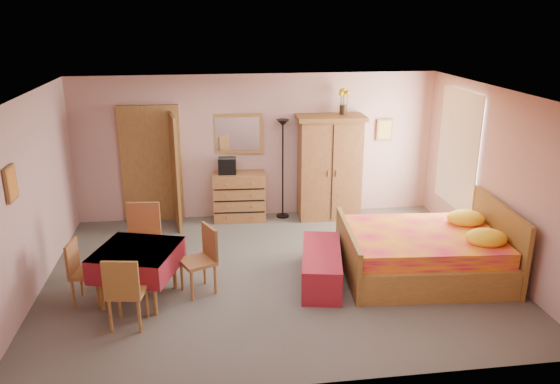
{
  "coord_description": "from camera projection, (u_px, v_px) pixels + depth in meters",
  "views": [
    {
      "loc": [
        -0.92,
        -7.08,
        3.61
      ],
      "look_at": [
        0.1,
        0.3,
        1.15
      ],
      "focal_mm": 35.0,
      "sensor_mm": 36.0,
      "label": 1
    }
  ],
  "objects": [
    {
      "name": "bench",
      "position": [
        321.0,
        266.0,
        7.61
      ],
      "size": [
        0.79,
        1.49,
        0.47
      ],
      "primitive_type": "cube",
      "rotation": [
        0.0,
        0.0,
        -0.2
      ],
      "color": "maroon",
      "rests_on": "floor"
    },
    {
      "name": "stereo",
      "position": [
        227.0,
        166.0,
        9.66
      ],
      "size": [
        0.33,
        0.25,
        0.29
      ],
      "primitive_type": "cube",
      "rotation": [
        0.0,
        0.0,
        -0.09
      ],
      "color": "black",
      "rests_on": "chest_of_drawers"
    },
    {
      "name": "dining_table",
      "position": [
        139.0,
        274.0,
        7.13
      ],
      "size": [
        1.23,
        1.23,
        0.72
      ],
      "primitive_type": "cube",
      "rotation": [
        0.0,
        0.0,
        -0.3
      ],
      "color": "maroon",
      "rests_on": "floor"
    },
    {
      "name": "wall_mirror",
      "position": [
        237.0,
        134.0,
        9.72
      ],
      "size": [
        0.92,
        0.12,
        0.72
      ],
      "primitive_type": "cube",
      "rotation": [
        0.0,
        0.0,
        -0.07
      ],
      "color": "white",
      "rests_on": "wall_back"
    },
    {
      "name": "wardrobe",
      "position": [
        329.0,
        168.0,
        9.83
      ],
      "size": [
        1.22,
        0.65,
        1.89
      ],
      "primitive_type": "cube",
      "rotation": [
        0.0,
        0.0,
        -0.03
      ],
      "color": "brown",
      "rests_on": "floor"
    },
    {
      "name": "floor",
      "position": [
        276.0,
        274.0,
        7.92
      ],
      "size": [
        6.5,
        6.5,
        0.0
      ],
      "primitive_type": "plane",
      "color": "#605C54",
      "rests_on": "ground"
    },
    {
      "name": "chair_south",
      "position": [
        127.0,
        290.0,
        6.49
      ],
      "size": [
        0.48,
        0.48,
        0.93
      ],
      "primitive_type": "cube",
      "rotation": [
        0.0,
        0.0,
        -0.16
      ],
      "color": "#A77338",
      "rests_on": "floor"
    },
    {
      "name": "ceiling",
      "position": [
        276.0,
        94.0,
        7.1
      ],
      "size": [
        6.5,
        6.5,
        0.0
      ],
      "primitive_type": "plane",
      "rotation": [
        3.14,
        0.0,
        0.0
      ],
      "color": "brown",
      "rests_on": "wall_back"
    },
    {
      "name": "chest_of_drawers",
      "position": [
        239.0,
        196.0,
        9.87
      ],
      "size": [
        0.96,
        0.52,
        0.88
      ],
      "primitive_type": "cube",
      "rotation": [
        0.0,
        0.0,
        -0.06
      ],
      "color": "#9F6435",
      "rests_on": "floor"
    },
    {
      "name": "picture_left",
      "position": [
        11.0,
        184.0,
        6.4
      ],
      "size": [
        0.04,
        0.32,
        0.42
      ],
      "primitive_type": "cube",
      "color": "orange",
      "rests_on": "wall_left"
    },
    {
      "name": "wall_right",
      "position": [
        497.0,
        179.0,
        7.93
      ],
      "size": [
        0.1,
        5.0,
        2.6
      ],
      "primitive_type": "cube",
      "color": "tan",
      "rests_on": "floor"
    },
    {
      "name": "bed",
      "position": [
        423.0,
        240.0,
        7.75
      ],
      "size": [
        2.41,
        1.97,
        1.05
      ],
      "primitive_type": "cube",
      "rotation": [
        0.0,
        0.0,
        -0.08
      ],
      "color": "#DC154C",
      "rests_on": "floor"
    },
    {
      "name": "wall_back",
      "position": [
        258.0,
        147.0,
        9.86
      ],
      "size": [
        6.5,
        0.1,
        2.6
      ],
      "primitive_type": "cube",
      "color": "tan",
      "rests_on": "floor"
    },
    {
      "name": "window",
      "position": [
        459.0,
        150.0,
        9.01
      ],
      "size": [
        0.08,
        1.4,
        1.95
      ],
      "primitive_type": "cube",
      "color": "white",
      "rests_on": "wall_right"
    },
    {
      "name": "sunflower_vase",
      "position": [
        343.0,
        101.0,
        9.59
      ],
      "size": [
        0.19,
        0.19,
        0.46
      ],
      "primitive_type": "cube",
      "rotation": [
        0.0,
        0.0,
        0.05
      ],
      "color": "gold",
      "rests_on": "wardrobe"
    },
    {
      "name": "wall_left",
      "position": [
        28.0,
        199.0,
        7.08
      ],
      "size": [
        0.1,
        5.0,
        2.6
      ],
      "primitive_type": "cube",
      "color": "tan",
      "rests_on": "floor"
    },
    {
      "name": "chair_east",
      "position": [
        198.0,
        261.0,
        7.27
      ],
      "size": [
        0.55,
        0.55,
        0.92
      ],
      "primitive_type": "cube",
      "rotation": [
        0.0,
        0.0,
        2.0
      ],
      "color": "#AF6D3B",
      "rests_on": "floor"
    },
    {
      "name": "chair_west",
      "position": [
        88.0,
        272.0,
        7.02
      ],
      "size": [
        0.43,
        0.43,
        0.85
      ],
      "primitive_type": "cube",
      "rotation": [
        0.0,
        0.0,
        -1.69
      ],
      "color": "#A86939",
      "rests_on": "floor"
    },
    {
      "name": "doorway",
      "position": [
        152.0,
        166.0,
        9.67
      ],
      "size": [
        1.06,
        0.12,
        2.15
      ],
      "primitive_type": "cube",
      "color": "#9E6B35",
      "rests_on": "floor"
    },
    {
      "name": "floor_lamp",
      "position": [
        283.0,
        169.0,
        9.85
      ],
      "size": [
        0.3,
        0.3,
        1.82
      ],
      "primitive_type": "cube",
      "rotation": [
        0.0,
        0.0,
        -0.4
      ],
      "color": "black",
      "rests_on": "floor"
    },
    {
      "name": "chair_north",
      "position": [
        142.0,
        241.0,
        7.74
      ],
      "size": [
        0.51,
        0.51,
        1.03
      ],
      "primitive_type": "cube",
      "rotation": [
        0.0,
        0.0,
        3.05
      ],
      "color": "#A06336",
      "rests_on": "floor"
    },
    {
      "name": "picture_back",
      "position": [
        384.0,
        130.0,
        10.06
      ],
      "size": [
        0.3,
        0.04,
        0.4
      ],
      "primitive_type": "cube",
      "color": "#D8BF59",
      "rests_on": "wall_back"
    },
    {
      "name": "wall_front",
      "position": [
        310.0,
        269.0,
        5.16
      ],
      "size": [
        6.5,
        0.1,
        2.6
      ],
      "primitive_type": "cube",
      "color": "tan",
      "rests_on": "floor"
    }
  ]
}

